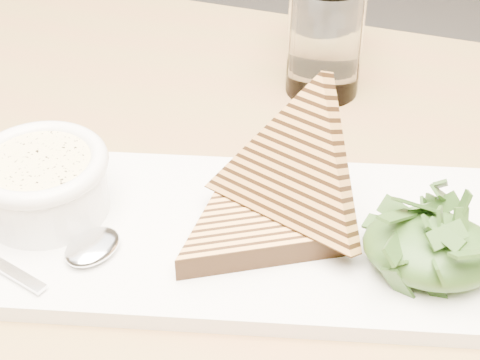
% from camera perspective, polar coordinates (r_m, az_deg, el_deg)
% --- Properties ---
extents(table_top, '(1.15, 0.82, 0.04)m').
position_cam_1_polar(table_top, '(0.66, 2.00, -2.80)').
color(table_top, '#9A6C3F').
rests_on(table_top, ground).
extents(table_leg_bl, '(0.06, 0.06, 0.69)m').
position_cam_1_polar(table_leg_bl, '(1.28, -17.53, -2.65)').
color(table_leg_bl, '#9A6C3F').
rests_on(table_leg_bl, ground).
extents(platter, '(0.46, 0.26, 0.02)m').
position_cam_1_polar(platter, '(0.60, -0.45, -4.32)').
color(platter, white).
rests_on(platter, table_top).
extents(soup_bowl, '(0.10, 0.10, 0.04)m').
position_cam_1_polar(soup_bowl, '(0.62, -14.92, -0.74)').
color(soup_bowl, white).
rests_on(soup_bowl, platter).
extents(soup, '(0.09, 0.09, 0.01)m').
position_cam_1_polar(soup, '(0.61, -15.30, 1.13)').
color(soup, '#FDE69C').
rests_on(soup, soup_bowl).
extents(bowl_rim, '(0.11, 0.11, 0.01)m').
position_cam_1_polar(bowl_rim, '(0.61, -15.33, 1.28)').
color(bowl_rim, white).
rests_on(bowl_rim, soup_bowl).
extents(sandwich_flat, '(0.21, 0.21, 0.02)m').
position_cam_1_polar(sandwich_flat, '(0.59, 1.21, -3.39)').
color(sandwich_flat, '#DA984E').
rests_on(sandwich_flat, platter).
extents(sandwich_lean, '(0.21, 0.21, 0.18)m').
position_cam_1_polar(sandwich_lean, '(0.57, 4.29, 0.66)').
color(sandwich_lean, '#DA984E').
rests_on(sandwich_lean, sandwich_flat).
extents(salad_base, '(0.10, 0.08, 0.04)m').
position_cam_1_polar(salad_base, '(0.57, 14.60, -5.19)').
color(salad_base, '#1E3E15').
rests_on(salad_base, platter).
extents(arugula_pile, '(0.11, 0.10, 0.05)m').
position_cam_1_polar(arugula_pile, '(0.56, 14.72, -4.64)').
color(arugula_pile, '#375621').
rests_on(arugula_pile, platter).
extents(spoon_bowl, '(0.05, 0.06, 0.01)m').
position_cam_1_polar(spoon_bowl, '(0.58, -11.37, -5.10)').
color(spoon_bowl, silver).
rests_on(spoon_bowl, platter).
extents(glass_near, '(0.08, 0.08, 0.12)m').
position_cam_1_polar(glass_near, '(0.78, 6.61, 10.76)').
color(glass_near, white).
rests_on(glass_near, table_top).
extents(glass_far, '(0.07, 0.07, 0.11)m').
position_cam_1_polar(glass_far, '(0.86, 6.89, 12.88)').
color(glass_far, white).
rests_on(glass_far, table_top).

